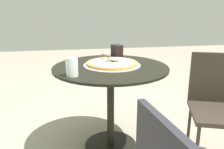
# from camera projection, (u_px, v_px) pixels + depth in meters

# --- Properties ---
(ground_plane) EXTENTS (10.00, 10.00, 0.00)m
(ground_plane) POSITION_uv_depth(u_px,v_px,m) (111.00, 146.00, 2.01)
(ground_plane) COLOR gray
(patio_table) EXTENTS (0.91, 0.91, 0.72)m
(patio_table) POSITION_uv_depth(u_px,v_px,m) (111.00, 87.00, 1.85)
(patio_table) COLOR black
(patio_table) RESTS_ON ground
(pizza_on_tray) EXTENTS (0.46, 0.46, 0.04)m
(pizza_on_tray) POSITION_uv_depth(u_px,v_px,m) (112.00, 63.00, 1.84)
(pizza_on_tray) COLOR silver
(pizza_on_tray) RESTS_ON patio_table
(pizza_server) EXTENTS (0.21, 0.14, 0.02)m
(pizza_server) POSITION_uv_depth(u_px,v_px,m) (110.00, 57.00, 1.89)
(pizza_server) COLOR silver
(pizza_server) RESTS_ON pizza_on_tray
(drinking_cup) EXTENTS (0.08, 0.08, 0.13)m
(drinking_cup) POSITION_uv_depth(u_px,v_px,m) (72.00, 67.00, 1.52)
(drinking_cup) COLOR silver
(drinking_cup) RESTS_ON patio_table
(napkin_dispenser) EXTENTS (0.12, 0.10, 0.12)m
(napkin_dispenser) POSITION_uv_depth(u_px,v_px,m) (117.00, 51.00, 2.11)
(napkin_dispenser) COLOR black
(napkin_dispenser) RESTS_ON patio_table
(patio_chair_near) EXTENTS (0.52, 0.52, 0.84)m
(patio_chair_near) POSITION_uv_depth(u_px,v_px,m) (219.00, 102.00, 1.68)
(patio_chair_near) COLOR #322B22
(patio_chair_near) RESTS_ON ground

